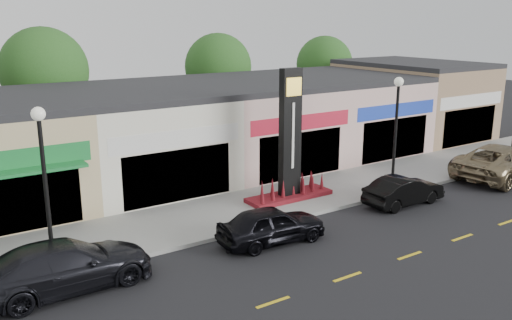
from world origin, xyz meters
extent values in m
plane|color=black|center=(0.00, 0.00, 0.00)|extent=(120.00, 120.00, 0.00)
cube|color=gray|center=(0.00, 4.35, 0.07)|extent=(52.00, 4.30, 0.15)
cube|color=gray|center=(0.00, 2.10, 0.07)|extent=(52.00, 0.20, 0.15)
cube|color=black|center=(-8.50, 6.55, 1.40)|extent=(5.25, 0.10, 2.40)
cube|color=#1A7834|center=(-8.50, 6.55, 3.10)|extent=(6.30, 0.12, 0.80)
cube|color=#1A7834|center=(-8.50, 6.10, 2.70)|extent=(5.60, 0.90, 0.12)
cube|color=beige|center=(-1.50, 11.50, 2.25)|extent=(7.00, 10.00, 4.50)
cube|color=#262628|center=(-1.50, 11.50, 4.65)|extent=(7.00, 10.00, 0.30)
cube|color=black|center=(-1.50, 6.55, 1.40)|extent=(5.25, 0.10, 2.40)
cube|color=silver|center=(-1.50, 6.55, 3.10)|extent=(6.30, 0.12, 0.80)
cube|color=beige|center=(5.50, 11.50, 2.25)|extent=(7.00, 10.00, 4.50)
cube|color=#262628|center=(5.50, 11.50, 4.65)|extent=(7.00, 10.00, 0.30)
cube|color=black|center=(5.50, 6.55, 1.40)|extent=(5.25, 0.10, 2.40)
cube|color=red|center=(5.50, 6.55, 3.10)|extent=(6.30, 0.12, 0.80)
cube|color=beige|center=(12.50, 11.50, 2.25)|extent=(7.00, 10.00, 4.50)
cube|color=#262628|center=(12.50, 11.50, 4.65)|extent=(7.00, 10.00, 0.30)
cube|color=black|center=(12.50, 6.55, 1.40)|extent=(5.25, 0.10, 2.40)
cube|color=#1A39BA|center=(12.50, 6.55, 3.10)|extent=(6.30, 0.12, 0.80)
cube|color=#87654F|center=(19.50, 11.50, 2.50)|extent=(7.00, 10.00, 5.00)
cube|color=#262628|center=(19.50, 11.50, 5.15)|extent=(7.00, 10.00, 0.30)
cube|color=black|center=(19.50, 6.55, 1.40)|extent=(5.25, 0.10, 2.40)
cube|color=silver|center=(19.50, 6.55, 3.10)|extent=(6.30, 0.12, 0.80)
cylinder|color=#382619|center=(-4.00, 19.50, 1.57)|extent=(0.36, 0.36, 3.15)
sphere|color=#1B4A17|center=(-4.00, 19.50, 5.23)|extent=(5.20, 5.20, 5.20)
cylinder|color=#382619|center=(8.00, 19.50, 1.49)|extent=(0.36, 0.36, 2.97)
sphere|color=#1B4A17|center=(8.00, 19.50, 4.89)|extent=(4.80, 4.80, 4.80)
cylinder|color=#382619|center=(18.00, 19.50, 1.40)|extent=(0.36, 0.36, 2.80)
sphere|color=#1B4A17|center=(18.00, 19.50, 4.64)|extent=(4.60, 4.60, 4.60)
cylinder|color=black|center=(-8.00, 2.50, 0.30)|extent=(0.32, 0.32, 0.30)
cylinder|color=black|center=(-8.00, 2.50, 2.80)|extent=(0.14, 0.14, 5.00)
sphere|color=silver|center=(-8.00, 2.50, 5.40)|extent=(0.44, 0.44, 0.44)
cylinder|color=black|center=(8.00, 2.50, 0.30)|extent=(0.32, 0.32, 0.30)
cylinder|color=black|center=(8.00, 2.50, 2.80)|extent=(0.14, 0.14, 5.00)
sphere|color=silver|center=(8.00, 2.50, 5.40)|extent=(0.44, 0.44, 0.44)
cylinder|color=black|center=(18.00, 2.50, 0.30)|extent=(0.32, 0.32, 0.30)
cube|color=#5B0F21|center=(3.00, 4.20, 0.25)|extent=(4.20, 1.30, 0.20)
cube|color=black|center=(3.00, 4.20, 3.15)|extent=(1.00, 0.40, 6.00)
cube|color=yellow|center=(3.00, 3.98, 5.35)|extent=(0.80, 0.05, 0.80)
cube|color=silver|center=(3.00, 3.98, 3.15)|extent=(0.12, 0.04, 3.00)
imported|color=black|center=(-7.91, 1.27, 0.79)|extent=(2.33, 5.47, 1.57)
imported|color=black|center=(-0.45, 0.71, 0.71)|extent=(1.98, 4.30, 1.43)
imported|color=black|center=(7.08, 0.96, 0.66)|extent=(1.43, 4.03, 1.32)
imported|color=#897757|center=(14.81, 1.08, 0.90)|extent=(3.76, 6.80, 1.80)
camera|label=1|loc=(-11.48, -14.90, 8.22)|focal=38.00mm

